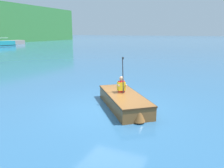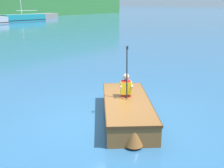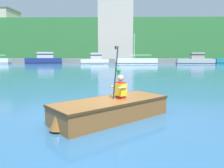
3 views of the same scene
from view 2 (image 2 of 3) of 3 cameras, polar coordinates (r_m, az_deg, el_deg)
The scene contains 4 objects.
ground_plane at distance 7.53m, azimuth -1.22°, elevation -7.05°, with size 300.00×300.00×0.00m, color #28567F.
moored_boat_dock_west_end at distance 48.48m, azimuth -17.48°, elevation 12.69°, with size 6.89×3.04×4.56m.
rowboat_foreground at distance 7.40m, azimuth 3.08°, elevation -5.09°, with size 3.23×3.02×0.52m.
person_paddler at distance 7.56m, azimuth 2.87°, elevation -0.41°, with size 0.46×0.46×1.40m.
Camera 2 is at (-5.34, -4.39, 3.00)m, focal length 45.00 mm.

